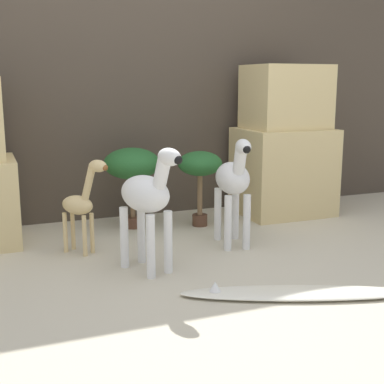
# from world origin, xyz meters

# --- Properties ---
(ground_plane) EXTENTS (14.00, 14.00, 0.00)m
(ground_plane) POSITION_xyz_m (0.00, 0.00, 0.00)
(ground_plane) COLOR beige
(wall_back) EXTENTS (6.40, 0.08, 2.20)m
(wall_back) POSITION_xyz_m (0.00, 1.64, 1.10)
(wall_back) COLOR #473D33
(wall_back) RESTS_ON ground_plane
(rock_pillar_right) EXTENTS (0.70, 0.57, 1.17)m
(rock_pillar_right) POSITION_xyz_m (1.19, 1.24, 0.54)
(rock_pillar_right) COLOR #DBC184
(rock_pillar_right) RESTS_ON ground_plane
(zebra_right) EXTENTS (0.25, 0.48, 0.71)m
(zebra_right) POSITION_xyz_m (0.44, 0.60, 0.42)
(zebra_right) COLOR white
(zebra_right) RESTS_ON ground_plane
(zebra_left) EXTENTS (0.32, 0.48, 0.71)m
(zebra_left) POSITION_xyz_m (-0.21, 0.34, 0.42)
(zebra_left) COLOR white
(zebra_left) RESTS_ON ground_plane
(giraffe_figurine) EXTENTS (0.29, 0.32, 0.60)m
(giraffe_figurine) POSITION_xyz_m (-0.50, 0.78, 0.33)
(giraffe_figurine) COLOR #E0C184
(giraffe_figurine) RESTS_ON ground_plane
(potted_palm_front) EXTENTS (0.41, 0.41, 0.58)m
(potted_palm_front) POSITION_xyz_m (-0.05, 1.26, 0.45)
(potted_palm_front) COLOR #513323
(potted_palm_front) RESTS_ON ground_plane
(potted_palm_back) EXTENTS (0.32, 0.32, 0.55)m
(potted_palm_back) POSITION_xyz_m (0.42, 1.12, 0.44)
(potted_palm_back) COLOR #513323
(potted_palm_back) RESTS_ON ground_plane
(surfboard) EXTENTS (1.16, 0.60, 0.08)m
(surfboard) POSITION_xyz_m (0.36, -0.28, 0.02)
(surfboard) COLOR silver
(surfboard) RESTS_ON ground_plane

